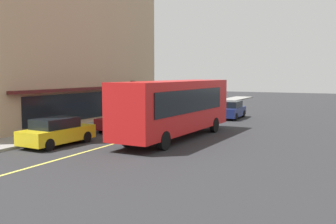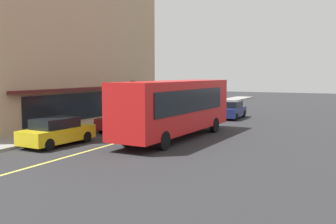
{
  "view_description": "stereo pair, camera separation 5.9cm",
  "coord_description": "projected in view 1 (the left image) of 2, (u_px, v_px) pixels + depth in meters",
  "views": [
    {
      "loc": [
        -23.8,
        -12.37,
        3.93
      ],
      "look_at": [
        -2.6,
        -1.82,
        1.6
      ],
      "focal_mm": 41.68,
      "sensor_mm": 36.0,
      "label": 1
    },
    {
      "loc": [
        -23.78,
        -12.42,
        3.93
      ],
      "look_at": [
        -2.6,
        -1.82,
        1.6
      ],
      "focal_mm": 41.68,
      "sensor_mm": 36.0,
      "label": 2
    }
  ],
  "objects": [
    {
      "name": "pedestrian_waiting",
      "position": [
        162.0,
        101.0,
        38.83
      ],
      "size": [
        0.34,
        0.34,
        1.71
      ],
      "color": "black",
      "rests_on": "sidewalk"
    },
    {
      "name": "sidewalk",
      "position": [
        101.0,
        125.0,
        29.33
      ],
      "size": [
        80.0,
        2.75,
        0.15
      ],
      "primitive_type": "cube",
      "color": "gray",
      "rests_on": "ground"
    },
    {
      "name": "lane_centre_stripe",
      "position": [
        161.0,
        130.0,
        27.07
      ],
      "size": [
        36.0,
        0.16,
        0.01
      ],
      "primitive_type": "cube",
      "color": "#D8D14C",
      "rests_on": "ground"
    },
    {
      "name": "storefront_building",
      "position": [
        46.0,
        34.0,
        31.19
      ],
      "size": [
        21.66,
        8.65,
        14.2
      ],
      "color": "tan",
      "rests_on": "ground"
    },
    {
      "name": "traffic_light",
      "position": [
        133.0,
        91.0,
        31.63
      ],
      "size": [
        0.3,
        0.52,
        3.2
      ],
      "color": "#2D2D33",
      "rests_on": "sidewalk"
    },
    {
      "name": "car_maroon",
      "position": [
        123.0,
        120.0,
        27.11
      ],
      "size": [
        4.31,
        1.88,
        1.52
      ],
      "color": "maroon",
      "rests_on": "ground"
    },
    {
      "name": "bus",
      "position": [
        176.0,
        106.0,
        23.56
      ],
      "size": [
        11.2,
        2.88,
        3.5
      ],
      "color": "red",
      "rests_on": "ground"
    },
    {
      "name": "car_navy",
      "position": [
        231.0,
        110.0,
        34.35
      ],
      "size": [
        4.38,
        2.01,
        1.52
      ],
      "color": "navy",
      "rests_on": "ground"
    },
    {
      "name": "pedestrian_at_corner",
      "position": [
        147.0,
        106.0,
        33.55
      ],
      "size": [
        0.34,
        0.34,
        1.7
      ],
      "color": "black",
      "rests_on": "sidewalk"
    },
    {
      "name": "car_yellow",
      "position": [
        57.0,
        132.0,
        21.42
      ],
      "size": [
        4.4,
        2.06,
        1.52
      ],
      "color": "yellow",
      "rests_on": "ground"
    },
    {
      "name": "ground",
      "position": [
        161.0,
        130.0,
        27.07
      ],
      "size": [
        120.0,
        120.0,
        0.0
      ],
      "primitive_type": "plane",
      "color": "#28282B"
    }
  ]
}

